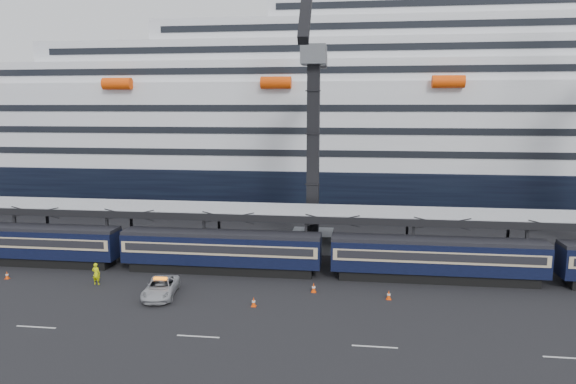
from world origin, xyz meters
name	(u,v)px	position (x,y,z in m)	size (l,w,h in m)	color
ground	(575,332)	(0.00, 0.00, 0.00)	(260.00, 260.00, 0.00)	black
train	(475,259)	(-4.65, 10.00, 2.20)	(133.05, 3.00, 4.05)	black
canopy	(518,217)	(0.00, 14.00, 5.25)	(130.00, 6.25, 5.53)	#919399
cruise_ship	(449,129)	(-1.08, 45.99, 12.34)	(214.09, 28.84, 34.00)	black
crane_dark_near	(313,142)	(-20.00, 18.59, 11.93)	(4.50, 17.75, 35.08)	#4A4D51
pickup_truck	(161,288)	(-31.38, 3.05, 0.73)	(2.42, 5.25, 1.46)	#9EA0A5
worker	(96,274)	(-38.11, 5.03, 0.99)	(0.73, 0.48, 1.99)	#D0DE0B
traffic_cone_a	(7,275)	(-47.07, 5.48, 0.36)	(0.36, 0.36, 0.72)	#FF4908
traffic_cone_b	(314,287)	(-18.80, 5.60, 0.41)	(0.42, 0.42, 0.84)	#FF4908
traffic_cone_c	(254,302)	(-23.26, 1.82, 0.38)	(0.39, 0.39, 0.78)	#FF4908
traffic_cone_d	(389,295)	(-12.55, 4.73, 0.39)	(0.39, 0.39, 0.79)	#FF4908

